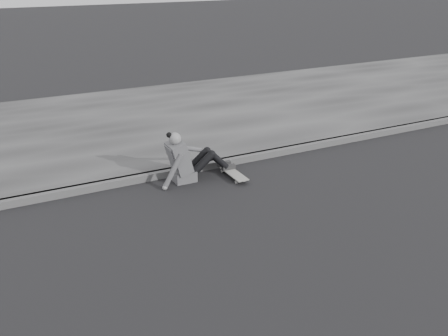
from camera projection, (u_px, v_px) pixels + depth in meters
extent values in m
plane|color=black|center=(352.00, 216.00, 7.18)|extent=(80.00, 80.00, 0.00)
cube|color=#4B4B4B|center=(261.00, 155.00, 9.28)|extent=(24.00, 0.16, 0.12)
cube|color=#3A3A3A|center=(195.00, 114.00, 11.77)|extent=(24.00, 6.00, 0.12)
cylinder|color=gray|center=(236.00, 182.00, 8.24)|extent=(0.03, 0.05, 0.05)
cylinder|color=gray|center=(244.00, 180.00, 8.30)|extent=(0.03, 0.05, 0.05)
cylinder|color=gray|center=(222.00, 171.00, 8.66)|extent=(0.03, 0.05, 0.05)
cylinder|color=gray|center=(230.00, 170.00, 8.73)|extent=(0.03, 0.05, 0.05)
cube|color=#2F2F31|center=(240.00, 180.00, 8.26)|extent=(0.16, 0.04, 0.03)
cube|color=#2F2F31|center=(226.00, 169.00, 8.69)|extent=(0.16, 0.04, 0.03)
cube|color=gray|center=(233.00, 173.00, 8.46)|extent=(0.20, 0.78, 0.02)
cube|color=#4F4F51|center=(184.00, 175.00, 8.33)|extent=(0.36, 0.34, 0.18)
cube|color=#4F4F51|center=(179.00, 157.00, 8.17)|extent=(0.37, 0.40, 0.57)
cube|color=#4F4F51|center=(171.00, 152.00, 8.07)|extent=(0.14, 0.30, 0.20)
cylinder|color=gray|center=(176.00, 144.00, 8.06)|extent=(0.09, 0.09, 0.08)
sphere|color=gray|center=(175.00, 139.00, 8.02)|extent=(0.20, 0.20, 0.20)
sphere|color=black|center=(169.00, 135.00, 7.97)|extent=(0.09, 0.09, 0.09)
cylinder|color=black|center=(203.00, 163.00, 8.31)|extent=(0.43, 0.13, 0.39)
cylinder|color=black|center=(198.00, 160.00, 8.46)|extent=(0.43, 0.13, 0.39)
cylinder|color=black|center=(219.00, 160.00, 8.44)|extent=(0.35, 0.11, 0.36)
cylinder|color=black|center=(214.00, 157.00, 8.59)|extent=(0.35, 0.11, 0.36)
sphere|color=black|center=(212.00, 154.00, 8.33)|extent=(0.13, 0.13, 0.13)
sphere|color=black|center=(207.00, 151.00, 8.48)|extent=(0.13, 0.13, 0.13)
cube|color=#292929|center=(229.00, 167.00, 8.58)|extent=(0.24, 0.08, 0.07)
cube|color=#292929|center=(224.00, 164.00, 8.73)|extent=(0.24, 0.08, 0.07)
cylinder|color=#4F4F51|center=(173.00, 172.00, 7.97)|extent=(0.38, 0.08, 0.58)
sphere|color=gray|center=(165.00, 188.00, 7.99)|extent=(0.08, 0.08, 0.08)
cylinder|color=#4F4F51|center=(189.00, 148.00, 8.38)|extent=(0.48, 0.08, 0.21)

